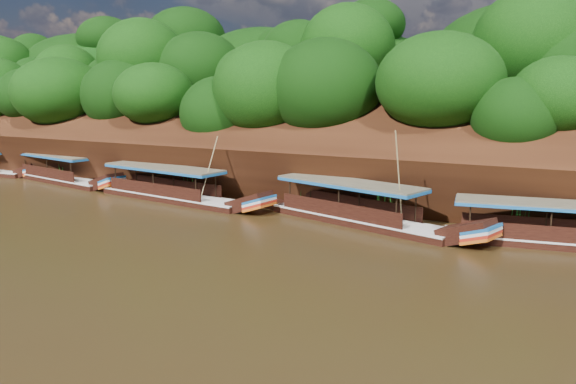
# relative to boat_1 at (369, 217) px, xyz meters

# --- Properties ---
(ground) EXTENTS (160.00, 160.00, 0.00)m
(ground) POSITION_rel_boat_1_xyz_m (-0.50, -6.93, -0.54)
(ground) COLOR black
(ground) RESTS_ON ground
(riverbank) EXTENTS (120.00, 30.06, 19.40)m
(riverbank) POSITION_rel_boat_1_xyz_m (-0.51, 15.80, 1.34)
(riverbank) COLOR black
(riverbank) RESTS_ON ground
(boat_1) EXTENTS (13.94, 5.60, 6.09)m
(boat_1) POSITION_rel_boat_1_xyz_m (0.00, 0.00, 0.00)
(boat_1) COLOR black
(boat_1) RESTS_ON ground
(boat_2) EXTENTS (14.92, 3.82, 5.12)m
(boat_2) POSITION_rel_boat_1_xyz_m (-14.02, 0.53, -0.02)
(boat_2) COLOR black
(boat_2) RESTS_ON ground
(boat_3) EXTENTS (13.18, 4.19, 2.77)m
(boat_3) POSITION_rel_boat_1_xyz_m (-27.00, 2.20, -0.02)
(boat_3) COLOR black
(boat_3) RESTS_ON ground
(reeds) EXTENTS (47.87, 2.30, 2.06)m
(reeds) POSITION_rel_boat_1_xyz_m (-3.85, 2.53, 0.33)
(reeds) COLOR #24701C
(reeds) RESTS_ON ground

